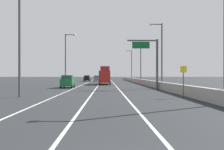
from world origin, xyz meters
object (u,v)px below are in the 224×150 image
at_px(lamp_post_left_near, 22,35).
at_px(car_black_2, 87,78).
at_px(overhead_sign_gantry, 152,58).
at_px(lamp_post_right_near, 222,22).
at_px(car_gray_0, 96,78).
at_px(car_green_1, 68,82).
at_px(lamp_post_left_mid, 67,56).
at_px(box_truck, 105,76).
at_px(speed_advisory_sign, 183,79).
at_px(lamp_post_right_second, 160,51).
at_px(lamp_post_right_third, 140,59).
at_px(lamp_post_right_fourth, 131,63).

xyz_separation_m(lamp_post_left_near, car_black_2, (1.99, 52.30, -5.10)).
xyz_separation_m(overhead_sign_gantry, lamp_post_right_near, (1.57, -17.43, 1.34)).
bearing_deg(car_gray_0, car_green_1, -94.65).
relative_size(lamp_post_left_mid, box_truck, 1.19).
height_order(speed_advisory_sign, lamp_post_left_near, lamp_post_left_near).
xyz_separation_m(lamp_post_right_second, lamp_post_right_third, (-0.33, 20.45, 0.00)).
height_order(overhead_sign_gantry, car_green_1, overhead_sign_gantry).
xyz_separation_m(speed_advisory_sign, car_green_1, (-13.75, 16.39, -0.72)).
bearing_deg(car_green_1, lamp_post_left_near, -96.87).
bearing_deg(car_green_1, lamp_post_right_second, -3.55).
bearing_deg(car_green_1, lamp_post_left_mid, 100.75).
bearing_deg(speed_advisory_sign, lamp_post_right_second, 84.45).
xyz_separation_m(lamp_post_right_third, car_green_1, (-14.92, -19.50, -5.03)).
bearing_deg(overhead_sign_gantry, car_black_2, 107.85).
xyz_separation_m(car_green_1, car_black_2, (0.14, 36.91, -0.06)).
bearing_deg(lamp_post_right_second, lamp_post_right_third, 90.92).
relative_size(lamp_post_left_mid, car_gray_0, 2.50).
bearing_deg(overhead_sign_gantry, lamp_post_right_third, 86.06).
bearing_deg(lamp_post_left_near, lamp_post_right_fourth, 73.17).
relative_size(lamp_post_right_third, box_truck, 1.19).
relative_size(speed_advisory_sign, lamp_post_right_fourth, 0.28).
distance_m(lamp_post_left_mid, car_black_2, 28.30).
xyz_separation_m(lamp_post_right_near, lamp_post_right_fourth, (0.01, 61.34, 0.00)).
bearing_deg(lamp_post_right_third, lamp_post_left_mid, -148.13).
relative_size(lamp_post_right_fourth, car_gray_0, 2.50).
relative_size(lamp_post_right_near, box_truck, 1.19).
bearing_deg(lamp_post_left_near, box_truck, 74.63).
xyz_separation_m(overhead_sign_gantry, car_black_2, (-13.17, 40.88, -3.75)).
height_order(lamp_post_right_second, lamp_post_left_near, same).
bearing_deg(lamp_post_left_mid, lamp_post_right_second, -30.71).
height_order(lamp_post_left_mid, car_green_1, lamp_post_left_mid).
bearing_deg(lamp_post_right_fourth, car_black_2, -168.38).
bearing_deg(box_truck, lamp_post_right_third, 33.71).
bearing_deg(lamp_post_left_near, car_green_1, 83.13).
bearing_deg(lamp_post_right_third, car_gray_0, 121.87).
height_order(overhead_sign_gantry, speed_advisory_sign, overhead_sign_gantry).
bearing_deg(lamp_post_right_fourth, box_truck, -108.42).
xyz_separation_m(lamp_post_left_mid, car_black_2, (1.87, 27.77, -5.10)).
xyz_separation_m(lamp_post_right_second, lamp_post_left_mid, (-16.99, 10.09, 0.00)).
bearing_deg(lamp_post_right_second, box_truck, 122.05).
distance_m(lamp_post_left_near, car_green_1, 16.30).
xyz_separation_m(speed_advisory_sign, box_truck, (-7.62, 30.02, 0.13)).
xyz_separation_m(lamp_post_right_second, lamp_post_left_near, (-17.10, -14.45, 0.00)).
xyz_separation_m(lamp_post_left_near, car_green_1, (1.85, 15.39, -5.03)).
height_order(overhead_sign_gantry, box_truck, overhead_sign_gantry).
height_order(lamp_post_right_third, lamp_post_left_mid, same).
xyz_separation_m(lamp_post_right_third, lamp_post_left_mid, (-16.66, -10.36, 0.00)).
distance_m(speed_advisory_sign, lamp_post_right_third, 36.16).
xyz_separation_m(overhead_sign_gantry, box_truck, (-7.18, 17.59, -2.84)).
bearing_deg(car_gray_0, overhead_sign_gantry, -76.51).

